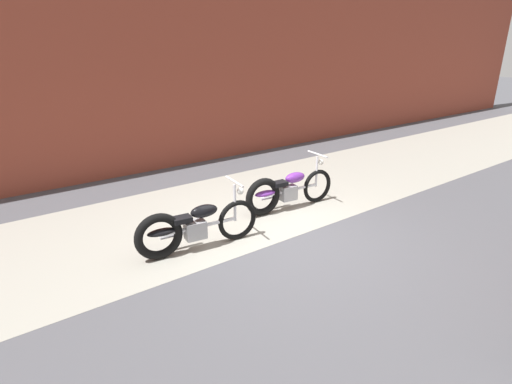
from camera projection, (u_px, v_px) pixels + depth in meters
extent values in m
plane|color=#47474C|center=(290.00, 239.00, 6.62)|extent=(80.00, 80.00, 0.00)
cube|color=gray|center=(232.00, 206.00, 7.93)|extent=(36.00, 3.50, 0.01)
cube|color=brown|center=(149.00, 43.00, 9.48)|extent=(36.00, 0.50, 6.11)
torus|color=black|center=(237.00, 220.00, 6.49)|extent=(0.68, 0.16, 0.68)
torus|color=black|center=(159.00, 237.00, 5.88)|extent=(0.74, 0.21, 0.73)
cylinder|color=silver|center=(200.00, 226.00, 6.18)|extent=(1.23, 0.20, 0.06)
cube|color=#99999E|center=(195.00, 230.00, 6.15)|extent=(0.34, 0.26, 0.28)
ellipsoid|color=black|center=(204.00, 211.00, 6.13)|extent=(0.46, 0.24, 0.20)
ellipsoid|color=black|center=(162.00, 232.00, 5.88)|extent=(0.46, 0.23, 0.10)
cube|color=black|center=(182.00, 219.00, 5.98)|extent=(0.30, 0.23, 0.08)
cylinder|color=silver|center=(235.00, 203.00, 6.37)|extent=(0.05, 0.05, 0.62)
cylinder|color=silver|center=(234.00, 181.00, 6.24)|extent=(0.10, 0.58, 0.03)
sphere|color=white|center=(240.00, 191.00, 6.35)|extent=(0.11, 0.11, 0.11)
cylinder|color=silver|center=(177.00, 234.00, 6.19)|extent=(0.55, 0.12, 0.06)
torus|color=black|center=(317.00, 186.00, 8.05)|extent=(0.68, 0.14, 0.68)
torus|color=black|center=(263.00, 197.00, 7.41)|extent=(0.74, 0.19, 0.73)
cylinder|color=silver|center=(291.00, 190.00, 7.72)|extent=(1.24, 0.16, 0.06)
cube|color=#99999E|center=(288.00, 193.00, 7.69)|extent=(0.34, 0.25, 0.28)
ellipsoid|color=#6B2D93|center=(295.00, 177.00, 7.68)|extent=(0.45, 0.23, 0.20)
ellipsoid|color=#6B2D93|center=(265.00, 193.00, 7.41)|extent=(0.45, 0.22, 0.10)
cube|color=black|center=(280.00, 184.00, 7.52)|extent=(0.30, 0.22, 0.08)
cylinder|color=silver|center=(317.00, 172.00, 7.93)|extent=(0.05, 0.05, 0.62)
cylinder|color=silver|center=(317.00, 154.00, 7.80)|extent=(0.08, 0.58, 0.03)
sphere|color=white|center=(321.00, 162.00, 7.91)|extent=(0.11, 0.11, 0.11)
cylinder|color=silver|center=(273.00, 196.00, 7.72)|extent=(0.55, 0.11, 0.06)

